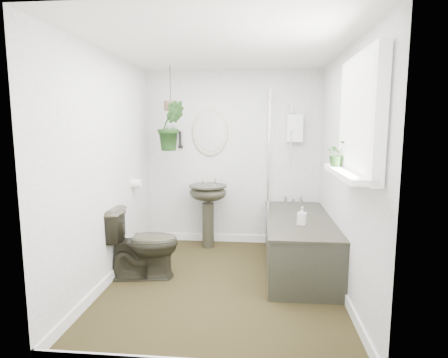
{
  "coord_description": "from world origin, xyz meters",
  "views": [
    {
      "loc": [
        0.36,
        -3.57,
        1.59
      ],
      "look_at": [
        0.0,
        0.15,
        1.05
      ],
      "focal_mm": 30.0,
      "sensor_mm": 36.0,
      "label": 1
    }
  ],
  "objects": [
    {
      "name": "floor",
      "position": [
        0.0,
        0.0,
        -0.01
      ],
      "size": [
        2.3,
        2.8,
        0.02
      ],
      "primitive_type": "cube",
      "color": "black",
      "rests_on": "ground"
    },
    {
      "name": "ceiling",
      "position": [
        0.0,
        0.0,
        2.31
      ],
      "size": [
        2.3,
        2.8,
        0.02
      ],
      "primitive_type": "cube",
      "color": "white",
      "rests_on": "ground"
    },
    {
      "name": "wall_back",
      "position": [
        0.0,
        1.41,
        1.15
      ],
      "size": [
        2.3,
        0.02,
        2.3
      ],
      "primitive_type": "cube",
      "color": "white",
      "rests_on": "ground"
    },
    {
      "name": "wall_front",
      "position": [
        0.0,
        -1.41,
        1.15
      ],
      "size": [
        2.3,
        0.02,
        2.3
      ],
      "primitive_type": "cube",
      "color": "white",
      "rests_on": "ground"
    },
    {
      "name": "wall_left",
      "position": [
        -1.16,
        0.0,
        1.15
      ],
      "size": [
        0.02,
        2.8,
        2.3
      ],
      "primitive_type": "cube",
      "color": "white",
      "rests_on": "ground"
    },
    {
      "name": "wall_right",
      "position": [
        1.16,
        0.0,
        1.15
      ],
      "size": [
        0.02,
        2.8,
        2.3
      ],
      "primitive_type": "cube",
      "color": "white",
      "rests_on": "ground"
    },
    {
      "name": "skirting",
      "position": [
        0.0,
        0.0,
        0.05
      ],
      "size": [
        2.3,
        2.8,
        0.1
      ],
      "primitive_type": "cube",
      "color": "white",
      "rests_on": "floor"
    },
    {
      "name": "bathtub",
      "position": [
        0.8,
        0.5,
        0.29
      ],
      "size": [
        0.72,
        1.72,
        0.58
      ],
      "primitive_type": null,
      "color": "#2B291E",
      "rests_on": "floor"
    },
    {
      "name": "bath_screen",
      "position": [
        0.47,
        0.99,
        1.28
      ],
      "size": [
        0.04,
        0.72,
        1.4
      ],
      "primitive_type": null,
      "color": "silver",
      "rests_on": "bathtub"
    },
    {
      "name": "shower_box",
      "position": [
        0.8,
        1.34,
        1.55
      ],
      "size": [
        0.2,
        0.1,
        0.35
      ],
      "primitive_type": "cube",
      "color": "white",
      "rests_on": "wall_back"
    },
    {
      "name": "oval_mirror",
      "position": [
        -0.3,
        1.37,
        1.5
      ],
      "size": [
        0.46,
        0.03,
        0.62
      ],
      "primitive_type": "ellipsoid",
      "color": "#BCB197",
      "rests_on": "wall_back"
    },
    {
      "name": "wall_sconce",
      "position": [
        -0.7,
        1.36,
        1.4
      ],
      "size": [
        0.04,
        0.04,
        0.22
      ],
      "primitive_type": "cylinder",
      "color": "black",
      "rests_on": "wall_back"
    },
    {
      "name": "toilet_roll_holder",
      "position": [
        -1.1,
        0.7,
        0.9
      ],
      "size": [
        0.11,
        0.11,
        0.11
      ],
      "primitive_type": "cylinder",
      "rotation": [
        0.0,
        1.57,
        0.0
      ],
      "color": "white",
      "rests_on": "wall_left"
    },
    {
      "name": "window_recess",
      "position": [
        1.09,
        -0.7,
        1.65
      ],
      "size": [
        0.08,
        1.0,
        0.9
      ],
      "primitive_type": "cube",
      "color": "white",
      "rests_on": "wall_right"
    },
    {
      "name": "window_sill",
      "position": [
        1.02,
        -0.7,
        1.23
      ],
      "size": [
        0.18,
        1.0,
        0.04
      ],
      "primitive_type": "cube",
      "color": "white",
      "rests_on": "wall_right"
    },
    {
      "name": "window_blinds",
      "position": [
        1.04,
        -0.7,
        1.65
      ],
      "size": [
        0.01,
        0.86,
        0.76
      ],
      "primitive_type": "cube",
      "color": "white",
      "rests_on": "wall_right"
    },
    {
      "name": "toilet",
      "position": [
        -0.85,
        0.1,
        0.37
      ],
      "size": [
        0.78,
        0.52,
        0.75
      ],
      "primitive_type": "imported",
      "rotation": [
        0.0,
        0.0,
        1.72
      ],
      "color": "#2B291E",
      "rests_on": "floor"
    },
    {
      "name": "pedestal_sink",
      "position": [
        -0.3,
        1.14,
        0.42
      ],
      "size": [
        0.56,
        0.5,
        0.83
      ],
      "primitive_type": null,
      "rotation": [
        0.0,
        0.0,
        -0.19
      ],
      "color": "#2B291E",
      "rests_on": "floor"
    },
    {
      "name": "sill_plant",
      "position": [
        1.0,
        -0.4,
        1.36
      ],
      "size": [
        0.24,
        0.22,
        0.21
      ],
      "primitive_type": "imported",
      "rotation": [
        0.0,
        0.0,
        0.37
      ],
      "color": "black",
      "rests_on": "window_sill"
    },
    {
      "name": "hanging_plant",
      "position": [
        -0.73,
        0.95,
        1.58
      ],
      "size": [
        0.41,
        0.37,
        0.6
      ],
      "primitive_type": "imported",
      "rotation": [
        0.0,
        0.0,
        0.37
      ],
      "color": "black",
      "rests_on": "ceiling"
    },
    {
      "name": "soap_bottle",
      "position": [
        0.8,
        0.21,
        0.67
      ],
      "size": [
        0.11,
        0.11,
        0.19
      ],
      "primitive_type": "imported",
      "rotation": [
        0.0,
        0.0,
        -0.31
      ],
      "color": "black",
      "rests_on": "bathtub"
    },
    {
      "name": "hanging_pot",
      "position": [
        -0.73,
        0.95,
        1.82
      ],
      "size": [
        0.16,
        0.16,
        0.12
      ],
      "primitive_type": "cylinder",
      "color": "brown",
      "rests_on": "ceiling"
    }
  ]
}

